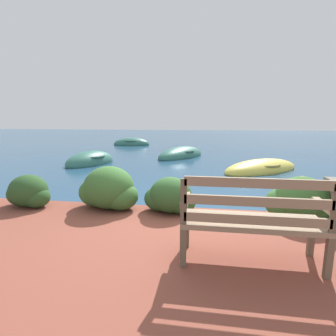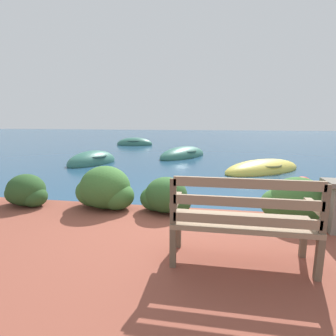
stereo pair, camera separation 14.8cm
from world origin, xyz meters
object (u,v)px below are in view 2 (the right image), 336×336
object	(u,v)px
rowboat_nearest	(263,170)
mooring_buoy	(302,188)
park_bench	(242,219)
rowboat_far	(183,155)
rowboat_outer	(135,144)
rowboat_mid	(92,162)

from	to	relation	value
rowboat_nearest	mooring_buoy	distance (m)	2.45
park_bench	rowboat_far	world-z (taller)	park_bench
rowboat_nearest	rowboat_outer	bearing A→B (deg)	92.10
rowboat_nearest	mooring_buoy	bearing A→B (deg)	-117.16
park_bench	rowboat_far	size ratio (longest dim) A/B	0.44
rowboat_nearest	rowboat_far	world-z (taller)	rowboat_far
park_bench	rowboat_outer	size ratio (longest dim) A/B	0.56
rowboat_nearest	mooring_buoy	xyz separation A→B (m)	(0.46, -2.41, 0.03)
park_bench	mooring_buoy	bearing A→B (deg)	69.11
park_bench	rowboat_mid	size ratio (longest dim) A/B	0.57
rowboat_mid	rowboat_far	world-z (taller)	rowboat_mid
rowboat_nearest	rowboat_outer	xyz separation A→B (m)	(-6.79, 8.06, 0.02)
mooring_buoy	rowboat_nearest	bearing A→B (deg)	100.88
rowboat_outer	mooring_buoy	world-z (taller)	rowboat_outer
rowboat_far	rowboat_outer	xyz separation A→B (m)	(-3.83, 5.12, 0.01)
rowboat_outer	rowboat_far	bearing A→B (deg)	119.27
rowboat_far	mooring_buoy	world-z (taller)	rowboat_far
park_bench	mooring_buoy	xyz separation A→B (m)	(1.80, 3.89, -0.61)
rowboat_nearest	park_bench	bearing A→B (deg)	-139.97
rowboat_nearest	rowboat_outer	size ratio (longest dim) A/B	1.24
rowboat_outer	mooring_buoy	xyz separation A→B (m)	(7.26, -10.47, 0.02)
rowboat_far	rowboat_nearest	bearing A→B (deg)	74.00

